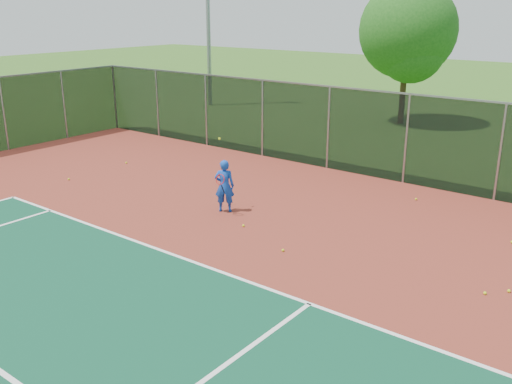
# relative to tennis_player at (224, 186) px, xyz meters

# --- Properties ---
(ground) EXTENTS (120.00, 120.00, 0.00)m
(ground) POSITION_rel_tennis_player_xyz_m (2.92, -6.11, -0.80)
(ground) COLOR #2D5A19
(ground) RESTS_ON ground
(court_apron) EXTENTS (30.00, 20.00, 0.02)m
(court_apron) POSITION_rel_tennis_player_xyz_m (2.92, -4.11, -0.79)
(court_apron) COLOR maroon
(court_apron) RESTS_ON ground
(fence_back) EXTENTS (30.00, 0.06, 3.03)m
(fence_back) POSITION_rel_tennis_player_xyz_m (2.92, 5.89, 0.76)
(fence_back) COLOR black
(fence_back) RESTS_ON court_apron
(tennis_player) EXTENTS (0.68, 0.72, 2.15)m
(tennis_player) POSITION_rel_tennis_player_xyz_m (0.00, 0.00, 0.00)
(tennis_player) COLOR #1344B4
(tennis_player) RESTS_ON court_apron
(practice_ball_0) EXTENTS (0.07, 0.07, 0.07)m
(practice_ball_0) POSITION_rel_tennis_player_xyz_m (7.60, -0.54, -0.74)
(practice_ball_0) COLOR #CDDC19
(practice_ball_0) RESTS_ON court_apron
(practice_ball_1) EXTENTS (0.07, 0.07, 0.07)m
(practice_ball_1) POSITION_rel_tennis_player_xyz_m (7.96, -0.14, -0.74)
(practice_ball_1) COLOR #CDDC19
(practice_ball_1) RESTS_ON court_apron
(practice_ball_2) EXTENTS (0.07, 0.07, 0.07)m
(practice_ball_2) POSITION_rel_tennis_player_xyz_m (4.03, 4.37, -0.74)
(practice_ball_2) COLOR #CDDC19
(practice_ball_2) RESTS_ON court_apron
(practice_ball_3) EXTENTS (0.07, 0.07, 0.07)m
(practice_ball_3) POSITION_rel_tennis_player_xyz_m (-6.30, -0.92, -0.74)
(practice_ball_3) COLOR #CDDC19
(practice_ball_3) RESTS_ON court_apron
(practice_ball_4) EXTENTS (0.07, 0.07, 0.07)m
(practice_ball_4) POSITION_rel_tennis_player_xyz_m (7.30, 2.64, -0.74)
(practice_ball_4) COLOR #CDDC19
(practice_ball_4) RESTS_ON court_apron
(practice_ball_5) EXTENTS (0.07, 0.07, 0.07)m
(practice_ball_5) POSITION_rel_tennis_player_xyz_m (-6.44, 1.72, -0.74)
(practice_ball_5) COLOR #CDDC19
(practice_ball_5) RESTS_ON court_apron
(practice_ball_6) EXTENTS (0.07, 0.07, 0.07)m
(practice_ball_6) POSITION_rel_tennis_player_xyz_m (1.21, -0.64, -0.74)
(practice_ball_6) COLOR #CDDC19
(practice_ball_6) RESTS_ON court_apron
(practice_ball_7) EXTENTS (0.07, 0.07, 0.07)m
(practice_ball_7) POSITION_rel_tennis_player_xyz_m (3.01, -1.32, -0.74)
(practice_ball_7) COLOR #CDDC19
(practice_ball_7) RESTS_ON court_apron
(tree_back_left) EXTENTS (4.77, 4.77, 7.01)m
(tree_back_left) POSITION_rel_tennis_player_xyz_m (-1.43, 15.54, 3.60)
(tree_back_left) COLOR #352413
(tree_back_left) RESTS_ON ground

